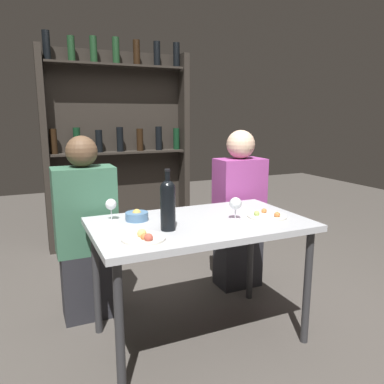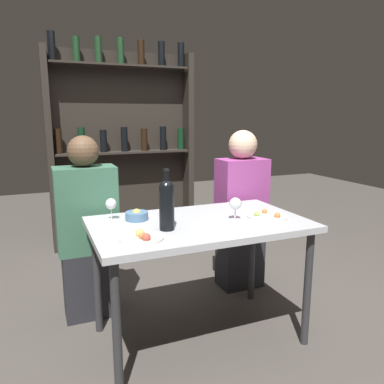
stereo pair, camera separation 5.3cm
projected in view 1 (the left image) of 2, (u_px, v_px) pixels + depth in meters
ground_plane at (199, 336)px, 2.27m from camera, size 10.00×10.00×0.00m
dining_table at (200, 233)px, 2.14m from camera, size 1.21×0.72×0.73m
wine_rack_wall at (118, 141)px, 3.81m from camera, size 1.47×0.21×2.06m
wine_bottle at (168, 203)px, 1.94m from camera, size 0.08×0.08×0.32m
wine_glass_0 at (111, 205)px, 2.12m from camera, size 0.06×0.06×0.13m
wine_glass_1 at (236, 204)px, 2.14m from camera, size 0.07×0.07×0.13m
food_plate_0 at (144, 238)px, 1.81m from camera, size 0.22×0.22×0.05m
food_plate_1 at (267, 216)px, 2.21m from camera, size 0.23×0.23×0.04m
snack_bowl at (137, 216)px, 2.14m from camera, size 0.13×0.13×0.07m
seated_person_left at (87, 235)px, 2.41m from camera, size 0.38×0.22×1.20m
seated_person_right at (239, 214)px, 2.86m from camera, size 0.36×0.22×1.21m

